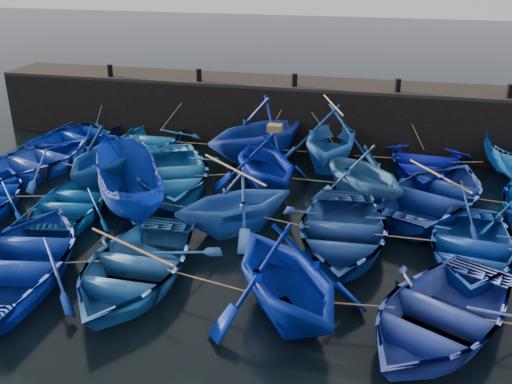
# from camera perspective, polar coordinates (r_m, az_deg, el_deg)

# --- Properties ---
(ground) EXTENTS (120.00, 120.00, 0.00)m
(ground) POSITION_cam_1_polar(r_m,az_deg,el_deg) (15.28, -2.88, -7.02)
(ground) COLOR black
(ground) RESTS_ON ground
(quay_wall) EXTENTS (26.00, 2.50, 2.50)m
(quay_wall) POSITION_cam_1_polar(r_m,az_deg,el_deg) (24.32, 4.13, 7.80)
(quay_wall) COLOR black
(quay_wall) RESTS_ON ground
(quay_top) EXTENTS (26.00, 2.50, 0.12)m
(quay_top) POSITION_cam_1_polar(r_m,az_deg,el_deg) (24.00, 4.23, 10.82)
(quay_top) COLOR black
(quay_top) RESTS_ON quay_wall
(bollard_0) EXTENTS (0.24, 0.24, 0.50)m
(bollard_0) POSITION_cam_1_polar(r_m,az_deg,el_deg) (25.66, -14.40, 11.68)
(bollard_0) COLOR black
(bollard_0) RESTS_ON quay_top
(bollard_1) EXTENTS (0.24, 0.24, 0.50)m
(bollard_1) POSITION_cam_1_polar(r_m,az_deg,el_deg) (24.07, -5.75, 11.56)
(bollard_1) COLOR black
(bollard_1) RESTS_ON quay_top
(bollard_2) EXTENTS (0.24, 0.24, 0.50)m
(bollard_2) POSITION_cam_1_polar(r_m,az_deg,el_deg) (23.07, 3.86, 11.11)
(bollard_2) COLOR black
(bollard_2) RESTS_ON quay_top
(bollard_3) EXTENTS (0.24, 0.24, 0.50)m
(bollard_3) POSITION_cam_1_polar(r_m,az_deg,el_deg) (22.74, 13.99, 10.31)
(bollard_3) COLOR black
(bollard_3) RESTS_ON quay_top
(bollard_4) EXTENTS (0.24, 0.24, 0.50)m
(bollard_4) POSITION_cam_1_polar(r_m,az_deg,el_deg) (23.11, 24.04, 9.20)
(bollard_4) COLOR black
(bollard_4) RESTS_ON quay_top
(boat_0) EXTENTS (4.84, 5.63, 0.98)m
(boat_0) POSITION_cam_1_polar(r_m,az_deg,el_deg) (25.09, -16.97, 5.53)
(boat_0) COLOR #05239A
(boat_0) RESTS_ON ground
(boat_1) EXTENTS (3.70, 5.13, 1.06)m
(boat_1) POSITION_cam_1_polar(r_m,az_deg,el_deg) (23.57, -10.70, 5.12)
(boat_1) COLOR blue
(boat_1) RESTS_ON ground
(boat_2) EXTENTS (6.21, 6.37, 2.55)m
(boat_2) POSITION_cam_1_polar(r_m,az_deg,el_deg) (21.92, 0.33, 6.21)
(boat_2) COLOR #15349C
(boat_2) RESTS_ON ground
(boat_3) EXTENTS (4.00, 4.63, 2.42)m
(boat_3) POSITION_cam_1_polar(r_m,az_deg,el_deg) (21.50, 7.52, 5.47)
(boat_3) COLOR blue
(boat_3) RESTS_ON ground
(boat_4) EXTENTS (4.17, 5.59, 1.11)m
(boat_4) POSITION_cam_1_polar(r_m,az_deg,el_deg) (21.75, 16.53, 3.08)
(boat_4) COLOR #0710A2
(boat_4) RESTS_ON ground
(boat_5) EXTENTS (1.99, 4.24, 1.58)m
(boat_5) POSITION_cam_1_polar(r_m,az_deg,el_deg) (22.34, 24.12, 3.15)
(boat_5) COLOR blue
(boat_5) RESTS_ON ground
(boat_6) EXTENTS (4.96, 5.89, 1.04)m
(boat_6) POSITION_cam_1_polar(r_m,az_deg,el_deg) (22.42, -21.22, 2.95)
(boat_6) COLOR #1D3DAF
(boat_6) RESTS_ON ground
(boat_7) EXTENTS (4.13, 4.71, 2.35)m
(boat_7) POSITION_cam_1_polar(r_m,az_deg,el_deg) (20.25, -14.53, 3.69)
(boat_7) COLOR navy
(boat_7) RESTS_ON ground
(boat_8) EXTENTS (5.79, 6.61, 1.14)m
(boat_8) POSITION_cam_1_polar(r_m,az_deg,el_deg) (19.82, -8.52, 1.90)
(boat_8) COLOR blue
(boat_8) RESTS_ON ground
(boat_9) EXTENTS (5.16, 5.34, 2.15)m
(boat_9) POSITION_cam_1_polar(r_m,az_deg,el_deg) (19.21, 0.96, 3.08)
(boat_9) COLOR #021694
(boat_9) RESTS_ON ground
(boat_10) EXTENTS (5.03, 5.05, 2.02)m
(boat_10) POSITION_cam_1_polar(r_m,az_deg,el_deg) (18.80, 10.59, 1.99)
(boat_10) COLOR #265F91
(boat_10) RESTS_ON ground
(boat_11) EXTENTS (5.95, 6.75, 1.16)m
(boat_11) POSITION_cam_1_polar(r_m,az_deg,el_deg) (18.80, 17.65, -0.15)
(boat_11) COLOR navy
(boat_11) RESTS_ON ground
(boat_14) EXTENTS (3.84, 4.80, 0.89)m
(boat_14) POSITION_cam_1_polar(r_m,az_deg,el_deg) (18.55, -17.84, -0.95)
(boat_14) COLOR #0D5493
(boat_14) RESTS_ON ground
(boat_15) EXTENTS (4.26, 5.17, 1.92)m
(boat_15) POSITION_cam_1_polar(r_m,az_deg,el_deg) (17.86, -12.64, 0.49)
(boat_15) COLOR navy
(boat_15) RESTS_ON ground
(boat_16) EXTENTS (4.82, 4.76, 1.92)m
(boat_16) POSITION_cam_1_polar(r_m,az_deg,el_deg) (16.45, -2.16, -0.94)
(boat_16) COLOR blue
(boat_16) RESTS_ON ground
(boat_17) EXTENTS (4.03, 5.42, 1.08)m
(boat_17) POSITION_cam_1_polar(r_m,az_deg,el_deg) (15.84, 8.55, -3.90)
(boat_17) COLOR navy
(boat_17) RESTS_ON ground
(boat_18) EXTENTS (3.89, 5.05, 0.97)m
(boat_18) POSITION_cam_1_polar(r_m,az_deg,el_deg) (16.01, 20.74, -5.17)
(boat_18) COLOR navy
(boat_18) RESTS_ON ground
(boat_21) EXTENTS (4.92, 6.17, 1.15)m
(boat_21) POSITION_cam_1_polar(r_m,az_deg,el_deg) (15.45, -22.49, -6.15)
(boat_21) COLOR navy
(boat_21) RESTS_ON ground
(boat_22) EXTENTS (3.67, 5.10, 1.05)m
(boat_22) POSITION_cam_1_polar(r_m,az_deg,el_deg) (14.37, -12.19, -7.27)
(boat_22) COLOR #1F578F
(boat_22) RESTS_ON ground
(boat_23) EXTENTS (5.45, 5.59, 2.24)m
(boat_23) POSITION_cam_1_polar(r_m,az_deg,el_deg) (12.60, 3.00, -8.26)
(boat_23) COLOR #021C95
(boat_23) RESTS_ON ground
(boat_24) EXTENTS (5.47, 6.10, 1.04)m
(boat_24) POSITION_cam_1_polar(r_m,az_deg,el_deg) (12.98, 17.73, -11.59)
(boat_24) COLOR #3147B5
(boat_24) RESTS_ON ground
(wooden_crate) EXTENTS (0.46, 0.39, 0.23)m
(wooden_crate) POSITION_cam_1_polar(r_m,az_deg,el_deg) (18.77, 1.88, 6.42)
(wooden_crate) COLOR brown
(wooden_crate) RESTS_ON boat_9
(mooring_ropes) EXTENTS (16.88, 11.59, 2.10)m
(mooring_ropes) POSITION_cam_1_polar(r_m,az_deg,el_deg) (19.24, 1.26, 2.49)
(mooring_ropes) COLOR tan
(mooring_ropes) RESTS_ON ground
(loose_oars) EXTENTS (9.68, 11.45, 1.43)m
(loose_oars) POSITION_cam_1_polar(r_m,az_deg,el_deg) (17.10, 4.09, 2.54)
(loose_oars) COLOR #99724C
(loose_oars) RESTS_ON ground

